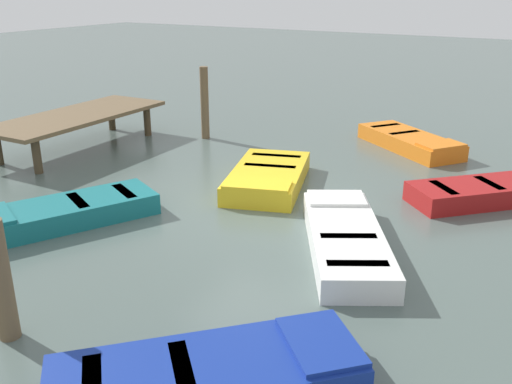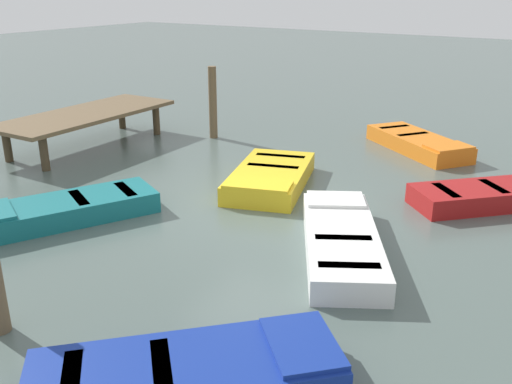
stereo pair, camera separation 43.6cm
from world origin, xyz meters
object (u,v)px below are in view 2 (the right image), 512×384
rowboat_orange (418,143)px  rowboat_teal (65,209)px  rowboat_blue (189,375)px  rowboat_yellow (270,177)px  mooring_piling_center (213,103)px  rowboat_red (507,193)px  dock_segment (86,116)px  rowboat_white (341,240)px

rowboat_orange → rowboat_teal: 9.18m
rowboat_blue → rowboat_yellow: bearing=68.2°
rowboat_yellow → mooring_piling_center: bearing=-145.3°
rowboat_red → rowboat_yellow: bearing=155.4°
rowboat_orange → mooring_piling_center: size_ratio=1.60×
rowboat_teal → mooring_piling_center: bearing=-142.5°
dock_segment → rowboat_teal: 5.19m
rowboat_teal → rowboat_red: bearing=154.7°
rowboat_white → rowboat_orange: bearing=-22.7°
dock_segment → rowboat_yellow: 5.87m
mooring_piling_center → rowboat_yellow: bearing=-127.0°
rowboat_orange → rowboat_white: 6.66m
rowboat_yellow → rowboat_red: size_ratio=0.94×
rowboat_blue → rowboat_white: 4.05m
dock_segment → rowboat_yellow: bearing=-91.7°
mooring_piling_center → rowboat_white: bearing=-127.6°
mooring_piling_center → rowboat_orange: bearing=-71.2°
rowboat_white → rowboat_red: (3.83, -1.90, -0.00)m
rowboat_orange → rowboat_teal: bearing=-80.7°
dock_segment → rowboat_white: size_ratio=1.42×
rowboat_teal → rowboat_blue: (-2.48, -5.00, -0.00)m
rowboat_white → dock_segment: bearing=46.0°
rowboat_blue → rowboat_red: 8.10m
dock_segment → mooring_piling_center: bearing=-42.6°
rowboat_yellow → rowboat_red: 4.88m
rowboat_white → rowboat_teal: bearing=78.0°
rowboat_teal → rowboat_red: size_ratio=1.00×
rowboat_orange → rowboat_white: (-6.62, -0.80, -0.00)m
rowboat_teal → rowboat_blue: 5.58m
rowboat_orange → rowboat_blue: size_ratio=1.00×
dock_segment → rowboat_white: 8.79m
rowboat_teal → rowboat_yellow: bearing=174.5°
rowboat_teal → rowboat_white: same height
rowboat_red → rowboat_white: bearing=-161.6°
rowboat_yellow → rowboat_red: bearing=92.4°
rowboat_orange → dock_segment: bearing=-113.8°
rowboat_orange → rowboat_blue: same height
rowboat_yellow → rowboat_white: size_ratio=0.92×
mooring_piling_center → rowboat_red: bearing=-96.7°
rowboat_yellow → rowboat_blue: 6.73m
dock_segment → rowboat_blue: size_ratio=1.55×
rowboat_white → mooring_piling_center: size_ratio=1.75×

